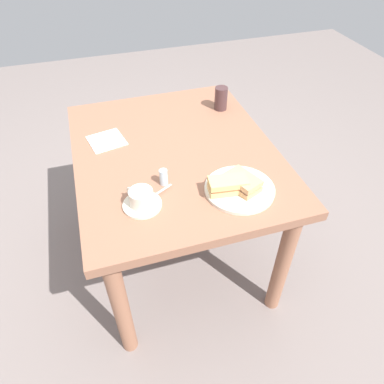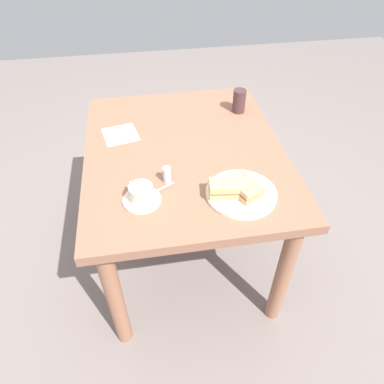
{
  "view_description": "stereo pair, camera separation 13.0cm",
  "coord_description": "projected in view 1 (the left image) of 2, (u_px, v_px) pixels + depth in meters",
  "views": [
    {
      "loc": [
        -1.22,
        0.3,
        1.62
      ],
      "look_at": [
        -0.31,
        0.02,
        0.74
      ],
      "focal_mm": 33.03,
      "sensor_mm": 36.0,
      "label": 1
    },
    {
      "loc": [
        -1.25,
        0.17,
        1.62
      ],
      "look_at": [
        -0.31,
        0.02,
        0.74
      ],
      "focal_mm": 33.03,
      "sensor_mm": 36.0,
      "label": 2
    }
  ],
  "objects": [
    {
      "name": "sandwich_back",
      "position": [
        228.0,
        185.0,
        1.31
      ],
      "size": [
        0.09,
        0.15,
        0.06
      ],
      "color": "#DDB673",
      "rests_on": "sandwich_plate"
    },
    {
      "name": "spoon",
      "position": [
        158.0,
        193.0,
        1.32
      ],
      "size": [
        0.06,
        0.09,
        0.01
      ],
      "color": "silver",
      "rests_on": "coffee_saucer"
    },
    {
      "name": "dining_table",
      "position": [
        176.0,
        169.0,
        1.62
      ],
      "size": [
        1.06,
        0.86,
        0.71
      ],
      "color": "#936149",
      "rests_on": "ground_plane"
    },
    {
      "name": "sandwich_front",
      "position": [
        243.0,
        182.0,
        1.33
      ],
      "size": [
        0.15,
        0.13,
        0.05
      ],
      "color": "tan",
      "rests_on": "sandwich_plate"
    },
    {
      "name": "coffee_cup",
      "position": [
        141.0,
        197.0,
        1.26
      ],
      "size": [
        0.1,
        0.09,
        0.06
      ],
      "color": "silver",
      "rests_on": "coffee_saucer"
    },
    {
      "name": "drinking_glass",
      "position": [
        221.0,
        98.0,
        1.77
      ],
      "size": [
        0.06,
        0.06,
        0.12
      ],
      "primitive_type": "cylinder",
      "color": "#462E2E",
      "rests_on": "dining_table"
    },
    {
      "name": "salt_shaker",
      "position": [
        164.0,
        177.0,
        1.36
      ],
      "size": [
        0.03,
        0.03,
        0.07
      ],
      "primitive_type": "cylinder",
      "color": "silver",
      "rests_on": "dining_table"
    },
    {
      "name": "coffee_saucer",
      "position": [
        142.0,
        205.0,
        1.29
      ],
      "size": [
        0.14,
        0.14,
        0.01
      ],
      "primitive_type": "cylinder",
      "color": "silver",
      "rests_on": "dining_table"
    },
    {
      "name": "ground_plane",
      "position": [
        179.0,
        251.0,
        2.02
      ],
      "size": [
        6.0,
        6.0,
        0.0
      ],
      "primitive_type": "plane",
      "color": "slate"
    },
    {
      "name": "napkin",
      "position": [
        107.0,
        141.0,
        1.59
      ],
      "size": [
        0.18,
        0.18,
        0.0
      ],
      "primitive_type": "cube",
      "rotation": [
        0.0,
        0.0,
        0.22
      ],
      "color": "white",
      "rests_on": "dining_table"
    },
    {
      "name": "sandwich_plate",
      "position": [
        239.0,
        189.0,
        1.35
      ],
      "size": [
        0.27,
        0.27,
        0.01
      ],
      "primitive_type": "cylinder",
      "color": "silver",
      "rests_on": "dining_table"
    }
  ]
}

